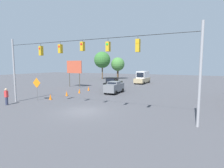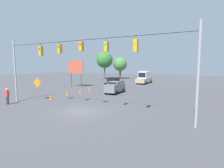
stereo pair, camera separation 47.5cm
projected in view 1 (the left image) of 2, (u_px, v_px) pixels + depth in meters
The scene contains 14 objects.
ground_plane at pixel (83, 111), 16.72m from camera, with size 140.00×140.00×0.00m, color #47474C.
overhead_signal_span at pixel (83, 60), 16.30m from camera, with size 19.96×0.38×7.44m.
box_truck_tan_withflow_deep at pixel (142, 77), 42.31m from camera, with size 2.56×6.40×2.92m.
pickup_truck_black_withflow_far at pixel (113, 83), 33.02m from camera, with size 2.47×5.49×2.12m.
sedan_grey_withflow_mid at pixel (114, 87), 27.45m from camera, with size 2.07×4.29×1.86m.
traffic_cone_nearest at pixel (50, 97), 22.37m from camera, with size 0.33×0.33×0.74m, color orange.
traffic_cone_second at pixel (67, 93), 25.08m from camera, with size 0.33×0.33×0.74m, color orange.
traffic_cone_third at pixel (79, 91), 27.55m from camera, with size 0.33×0.33×0.74m, color orange.
traffic_cone_fourth at pixel (89, 88), 30.36m from camera, with size 0.33×0.33×0.74m, color orange.
roadside_billboard at pixel (74, 69), 35.09m from camera, with size 3.59×0.16×5.29m.
work_zone_sign at pixel (37, 85), 21.72m from camera, with size 1.27×0.06×2.84m.
pedestrian at pixel (6, 96), 19.31m from camera, with size 0.40×0.28×1.87m.
tree_horizon_left at pixel (118, 64), 55.98m from camera, with size 4.32×4.32×6.88m.
tree_horizon_right at pixel (102, 60), 55.05m from camera, with size 5.15×5.15×8.65m.
Camera 1 is at (-9.64, 13.49, 4.42)m, focal length 28.00 mm.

